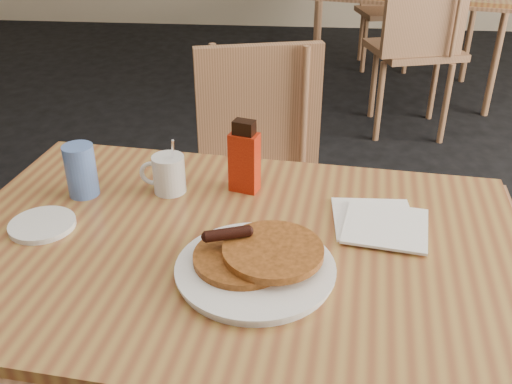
% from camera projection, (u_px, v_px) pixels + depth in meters
% --- Properties ---
extents(main_table, '(1.29, 0.94, 0.75)m').
position_uv_depth(main_table, '(232.00, 259.00, 1.18)').
color(main_table, '#A07538').
rests_on(main_table, floor).
extents(chair_main_far, '(0.51, 0.52, 0.93)m').
position_uv_depth(chair_main_far, '(256.00, 165.00, 1.90)').
color(chair_main_far, '#A1704C').
rests_on(chair_main_far, floor).
extents(chair_neighbor_near, '(0.58, 0.58, 1.03)m').
position_uv_depth(chair_neighbor_near, '(419.00, 34.00, 3.17)').
color(chair_neighbor_near, '#A1704C').
rests_on(chair_neighbor_near, floor).
extents(pancake_plate, '(0.30, 0.30, 0.07)m').
position_uv_depth(pancake_plate, '(256.00, 264.00, 1.07)').
color(pancake_plate, white).
rests_on(pancake_plate, main_table).
extents(coffee_mug, '(0.11, 0.08, 0.14)m').
position_uv_depth(coffee_mug, '(168.00, 173.00, 1.32)').
color(coffee_mug, white).
rests_on(coffee_mug, main_table).
extents(syrup_bottle, '(0.07, 0.06, 0.17)m').
position_uv_depth(syrup_bottle, '(244.00, 159.00, 1.31)').
color(syrup_bottle, maroon).
rests_on(syrup_bottle, main_table).
extents(napkin_stack, '(0.21, 0.22, 0.01)m').
position_uv_depth(napkin_stack, '(380.00, 223.00, 1.21)').
color(napkin_stack, white).
rests_on(napkin_stack, main_table).
extents(blue_tumbler, '(0.09, 0.09, 0.12)m').
position_uv_depth(blue_tumbler, '(81.00, 170.00, 1.30)').
color(blue_tumbler, '#5273C0').
rests_on(blue_tumbler, main_table).
extents(side_saucer, '(0.16, 0.16, 0.01)m').
position_uv_depth(side_saucer, '(42.00, 225.00, 1.21)').
color(side_saucer, white).
rests_on(side_saucer, main_table).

